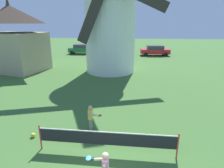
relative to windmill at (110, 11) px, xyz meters
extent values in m
cylinder|color=white|center=(0.00, 0.02, -1.57)|extent=(5.02, 5.02, 9.05)
cylinder|color=red|center=(-1.26, -13.48, -5.54)|extent=(0.06, 0.06, 1.10)
cylinder|color=red|center=(4.16, -13.48, -5.54)|extent=(0.06, 0.06, 1.10)
cube|color=black|center=(1.45, -13.48, -5.42)|extent=(5.38, 0.01, 0.55)
cube|color=white|center=(1.45, -13.48, -5.12)|extent=(5.38, 0.02, 0.04)
cube|color=pink|center=(1.66, -15.19, -5.21)|extent=(0.18, 0.31, 0.55)
sphere|color=#DBB28E|center=(1.66, -15.19, -4.84)|extent=(0.21, 0.21, 0.21)
cylinder|color=#DBB28E|center=(1.49, -15.01, -5.12)|extent=(0.42, 0.11, 0.16)
cylinder|color=#338CCC|center=(1.32, -15.01, -5.12)|extent=(0.22, 0.03, 0.04)
ellipsoid|color=#338CCC|center=(1.10, -15.00, -5.12)|extent=(0.19, 0.25, 0.03)
cylinder|color=#9E937F|center=(0.45, -11.67, -5.81)|extent=(0.11, 0.11, 0.57)
cylinder|color=#9E937F|center=(0.42, -11.81, -5.81)|extent=(0.11, 0.11, 0.57)
cube|color=#E5CC4C|center=(0.44, -11.74, -5.28)|extent=(0.20, 0.30, 0.50)
sphere|color=#DBB28E|center=(0.44, -11.74, -4.94)|extent=(0.19, 0.19, 0.19)
cylinder|color=#DBB28E|center=(0.47, -11.57, -5.30)|extent=(0.08, 0.08, 0.38)
cylinder|color=#DBB28E|center=(0.57, -11.93, -5.20)|extent=(0.39, 0.15, 0.14)
cylinder|color=#D84C33|center=(0.72, -11.96, -5.20)|extent=(0.22, 0.06, 0.04)
ellipsoid|color=#D84C33|center=(0.94, -12.00, -5.20)|extent=(0.22, 0.27, 0.03)
sphere|color=yellow|center=(-2.04, -12.72, -5.99)|extent=(0.21, 0.21, 0.21)
cube|color=#1E6638|center=(-6.27, 11.40, -5.44)|extent=(4.09, 1.94, 0.70)
cube|color=#2D333D|center=(-6.27, 11.40, -4.81)|extent=(2.32, 1.63, 0.56)
cylinder|color=black|center=(-4.97, 12.34, -5.79)|extent=(0.61, 0.22, 0.60)
cylinder|color=black|center=(-4.87, 10.64, -5.79)|extent=(0.61, 0.22, 0.60)
cylinder|color=black|center=(-7.68, 12.17, -5.79)|extent=(0.61, 0.22, 0.60)
cylinder|color=black|center=(-7.57, 10.47, -5.79)|extent=(0.61, 0.22, 0.60)
cube|color=#999919|center=(0.09, 10.91, -5.44)|extent=(4.41, 2.21, 0.70)
cube|color=#2D333D|center=(0.09, 10.91, -4.81)|extent=(2.54, 1.78, 0.56)
cylinder|color=black|center=(1.41, 11.93, -5.79)|extent=(0.62, 0.25, 0.60)
cylinder|color=black|center=(1.62, 10.25, -5.79)|extent=(0.62, 0.25, 0.60)
cylinder|color=black|center=(-1.44, 11.57, -5.79)|extent=(0.62, 0.25, 0.60)
cylinder|color=black|center=(-1.23, 9.89, -5.79)|extent=(0.62, 0.25, 0.60)
cube|color=red|center=(5.80, 10.97, -5.44)|extent=(4.58, 2.06, 0.70)
cube|color=#2D333D|center=(5.80, 10.97, -4.81)|extent=(2.61, 1.70, 0.56)
cylinder|color=black|center=(7.25, 11.94, -5.79)|extent=(0.61, 0.23, 0.60)
cylinder|color=black|center=(7.39, 10.24, -5.79)|extent=(0.61, 0.23, 0.60)
cylinder|color=black|center=(4.22, 11.69, -5.79)|extent=(0.61, 0.23, 0.60)
cylinder|color=black|center=(4.36, 9.99, -5.79)|extent=(0.61, 0.23, 0.60)
cube|color=tan|center=(-10.22, -0.58, -4.09)|extent=(6.89, 5.73, 4.00)
pyramid|color=#423328|center=(-10.22, -0.58, -0.29)|extent=(7.24, 6.02, 1.80)
cone|color=#423328|center=(-10.22, -0.58, 0.61)|extent=(0.70, 0.70, 1.80)
camera|label=1|loc=(2.37, -19.85, -1.10)|focal=30.66mm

